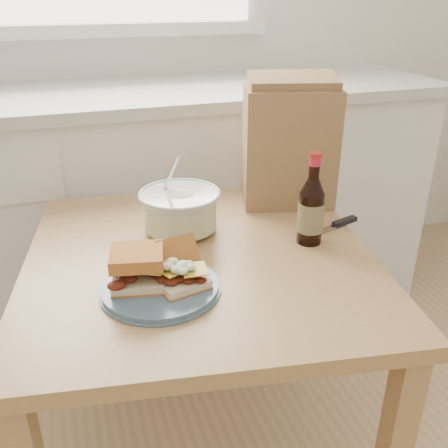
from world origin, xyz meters
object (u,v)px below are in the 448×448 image
object	(u,v)px
dining_table	(201,290)
coleslaw_bowl	(180,212)
paper_bag	(289,147)
beer_bottle	(311,210)
plate	(160,288)

from	to	relation	value
dining_table	coleslaw_bowl	bearing A→B (deg)	103.90
coleslaw_bowl	dining_table	bearing A→B (deg)	-85.07
dining_table	coleslaw_bowl	size ratio (longest dim) A/B	4.45
paper_bag	beer_bottle	bearing A→B (deg)	-86.56
coleslaw_bowl	beer_bottle	distance (m)	0.34
dining_table	beer_bottle	world-z (taller)	beer_bottle
plate	beer_bottle	world-z (taller)	beer_bottle
coleslaw_bowl	beer_bottle	bearing A→B (deg)	-28.75
paper_bag	dining_table	bearing A→B (deg)	-128.85
coleslaw_bowl	beer_bottle	xyz separation A→B (m)	(0.29, -0.16, 0.03)
plate	beer_bottle	bearing A→B (deg)	14.61
coleslaw_bowl	paper_bag	distance (m)	0.38
plate	coleslaw_bowl	xyz separation A→B (m)	(0.11, 0.27, 0.05)
coleslaw_bowl	beer_bottle	world-z (taller)	beer_bottle
dining_table	beer_bottle	size ratio (longest dim) A/B	4.02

